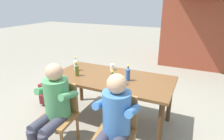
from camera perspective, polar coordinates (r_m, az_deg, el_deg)
The scene contains 14 objects.
ground_plane at distance 3.33m, azimuth 0.00°, elevation -14.68°, with size 24.00×24.00×0.00m, color gray.
dining_table at distance 2.99m, azimuth 0.00°, elevation -3.75°, with size 1.86×0.92×0.78m.
chair_near_right at distance 2.34m, azimuth 1.41°, elevation -16.86°, with size 0.48×0.48×0.87m.
chair_near_left at distance 2.72m, azimuth -15.32°, elevation -11.86°, with size 0.48×0.48×0.87m.
person_in_white_shirt at distance 2.16m, azimuth 0.48°, elevation -14.96°, with size 0.47×0.62×1.18m.
person_in_plaid_shirt at distance 2.57m, azimuth -17.09°, elevation -9.82°, with size 0.47×0.62×1.18m.
bottle_clear at distance 3.26m, azimuth -10.78°, elevation 1.55°, with size 0.06×0.06×0.24m.
bottle_olive at distance 3.03m, azimuth -10.46°, elevation 0.04°, with size 0.06×0.06×0.23m.
bottle_green at distance 2.51m, azimuth 0.03°, elevation -3.49°, with size 0.06×0.06×0.26m.
bottle_blue at distance 2.81m, azimuth 4.80°, elevation -1.19°, with size 0.06×0.06×0.24m.
cup_steel at distance 2.68m, azimuth 3.04°, elevation -3.23°, with size 0.08×0.08×0.12m, color #B2B7BC.
cup_white at distance 3.25m, azimuth 0.05°, elevation 0.87°, with size 0.07×0.07×0.10m, color white.
backpack_by_near_side at distance 3.87m, azimuth -18.48°, elevation -7.06°, with size 0.33×0.22×0.41m.
brick_kiosk at distance 6.67m, azimuth 24.27°, elevation 13.57°, with size 2.18×2.13×2.54m.
Camera 1 is at (1.14, -2.48, 1.90)m, focal length 30.64 mm.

